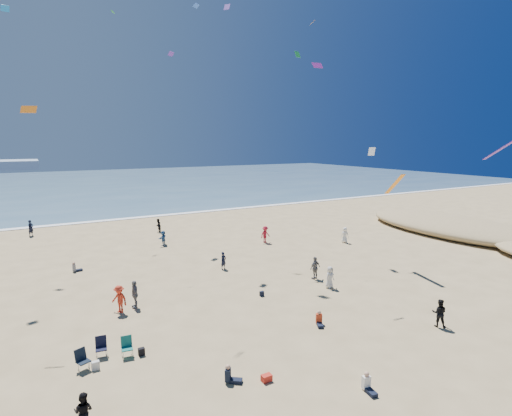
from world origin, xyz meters
TOP-DOWN VIEW (x-y plane):
  - ocean at (0.00, 95.00)m, footprint 220.00×100.00m
  - surf_line at (0.00, 45.00)m, footprint 220.00×1.20m
  - standing_flyers at (4.31, 14.82)m, footprint 31.05×44.98m
  - seated_group at (1.96, 6.37)m, footprint 14.24×29.97m
  - chair_cluster at (-5.81, 8.97)m, footprint 2.73×1.53m
  - white_tote at (-6.29, 8.45)m, footprint 0.35×0.20m
  - black_backpack at (-4.13, 8.65)m, footprint 0.30×0.22m
  - cooler at (0.12, 3.76)m, footprint 0.45×0.30m
  - navy_bag at (4.90, 12.30)m, footprint 0.28×0.18m
  - kites_aloft at (9.04, 13.08)m, footprint 41.32×40.05m

SIDE VIEW (x-z plane):
  - ocean at x=0.00m, z-range 0.00..0.06m
  - surf_line at x=0.00m, z-range 0.00..0.08m
  - cooler at x=0.12m, z-range 0.00..0.30m
  - navy_bag at x=4.90m, z-range 0.00..0.34m
  - black_backpack at x=-4.13m, z-range 0.00..0.38m
  - white_tote at x=-6.29m, z-range 0.00..0.40m
  - seated_group at x=1.96m, z-range 0.00..0.84m
  - chair_cluster at x=-5.81m, z-range 0.00..1.00m
  - standing_flyers at x=4.31m, z-range -0.08..1.75m
  - kites_aloft at x=9.04m, z-range 0.61..28.86m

